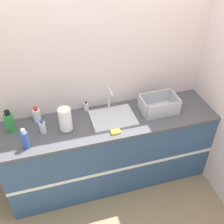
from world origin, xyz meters
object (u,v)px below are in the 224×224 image
object	(u,v)px
dish_rack	(159,106)
bottle_blue	(25,139)
sink	(113,116)
paper_towel_roll	(65,119)
bottle_green	(10,122)
bottle_white_spray	(37,115)
soap_dispenser	(86,107)
bottle_clear	(43,127)

from	to	relation	value
dish_rack	bottle_blue	size ratio (longest dim) A/B	1.81
sink	paper_towel_roll	xyz separation A→B (m)	(-0.48, -0.05, 0.10)
bottle_blue	bottle_green	size ratio (longest dim) A/B	0.90
bottle_white_spray	bottle_green	world-z (taller)	bottle_green
dish_rack	bottle_blue	world-z (taller)	bottle_blue
bottle_green	soap_dispenser	xyz separation A→B (m)	(0.76, 0.11, -0.05)
bottle_blue	bottle_white_spray	size ratio (longest dim) A/B	1.30
bottle_green	soap_dispenser	size ratio (longest dim) A/B	2.13
bottle_green	soap_dispenser	distance (m)	0.77
bottle_clear	bottle_green	bearing A→B (deg)	158.34
bottle_white_spray	paper_towel_roll	bearing A→B (deg)	-39.92
bottle_clear	bottle_blue	world-z (taller)	bottle_blue
bottle_clear	bottle_green	distance (m)	0.32
soap_dispenser	bottle_white_spray	bearing A→B (deg)	-176.43
sink	bottle_blue	size ratio (longest dim) A/B	2.11
bottle_clear	bottle_white_spray	bearing A→B (deg)	101.99
bottle_blue	soap_dispenser	bearing A→B (deg)	31.94
sink	bottle_clear	distance (m)	0.70
bottle_green	sink	bearing A→B (deg)	-5.10
paper_towel_roll	bottle_white_spray	bearing A→B (deg)	140.08
bottle_blue	soap_dispenser	world-z (taller)	bottle_blue
bottle_green	bottle_clear	bearing A→B (deg)	-21.66
bottle_clear	bottle_green	world-z (taller)	bottle_green
bottle_blue	sink	bearing A→B (deg)	12.29
sink	dish_rack	bearing A→B (deg)	-0.71
bottle_blue	bottle_white_spray	world-z (taller)	bottle_blue
dish_rack	bottle_green	xyz separation A→B (m)	(-1.49, 0.09, 0.04)
sink	paper_towel_roll	size ratio (longest dim) A/B	1.81
dish_rack	bottle_white_spray	xyz separation A→B (m)	(-1.24, 0.18, 0.01)
dish_rack	bottle_green	distance (m)	1.50
bottle_green	soap_dispenser	bearing A→B (deg)	8.59
paper_towel_roll	bottle_blue	bearing A→B (deg)	-159.61
bottle_white_spray	soap_dispenser	world-z (taller)	bottle_white_spray
paper_towel_roll	soap_dispenser	world-z (taller)	paper_towel_roll
bottle_blue	bottle_white_spray	distance (m)	0.38
paper_towel_roll	bottle_white_spray	world-z (taller)	paper_towel_roll
bottle_blue	bottle_green	distance (m)	0.31
bottle_white_spray	dish_rack	bearing A→B (deg)	-8.10
bottle_white_spray	soap_dispenser	xyz separation A→B (m)	(0.51, 0.03, -0.02)
dish_rack	bottle_green	size ratio (longest dim) A/B	1.63
bottle_clear	soap_dispenser	xyz separation A→B (m)	(0.47, 0.23, -0.02)
paper_towel_roll	dish_rack	world-z (taller)	paper_towel_roll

